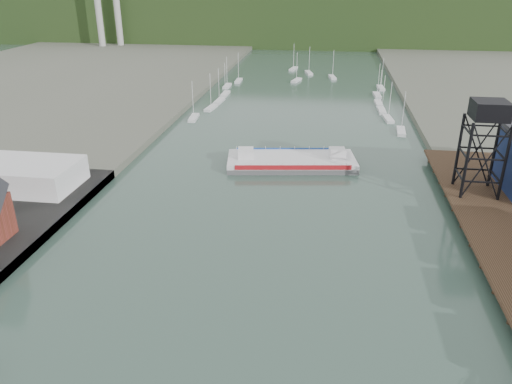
# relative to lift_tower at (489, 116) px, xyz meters

# --- Properties ---
(east_pier) EXTENTS (14.00, 70.00, 2.45)m
(east_pier) POSITION_rel_lift_tower_xyz_m (2.00, -13.00, -13.75)
(east_pier) COLOR black
(east_pier) RESTS_ON ground
(white_shed) EXTENTS (18.00, 12.00, 4.50)m
(white_shed) POSITION_rel_lift_tower_xyz_m (-79.00, -8.00, -11.80)
(white_shed) COLOR silver
(white_shed) RESTS_ON west_quay
(lift_tower) EXTENTS (6.50, 6.50, 16.00)m
(lift_tower) POSITION_rel_lift_tower_xyz_m (0.00, 0.00, 0.00)
(lift_tower) COLOR black
(lift_tower) RESTS_ON east_pier
(marina_sailboats) EXTENTS (57.71, 92.65, 0.90)m
(marina_sailboats) POSITION_rel_lift_tower_xyz_m (-34.92, 80.46, -15.30)
(marina_sailboats) COLOR silver
(marina_sailboats) RESTS_ON ground
(distant_hills) EXTENTS (500.00, 120.00, 80.00)m
(distant_hills) POSITION_rel_lift_tower_xyz_m (-38.98, 243.35, -5.27)
(distant_hills) COLOR black
(distant_hills) RESTS_ON ground
(chain_ferry) EXTENTS (27.64, 14.27, 3.80)m
(chain_ferry) POSITION_rel_lift_tower_xyz_m (-33.02, 13.51, -14.56)
(chain_ferry) COLOR #525255
(chain_ferry) RESTS_ON ground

